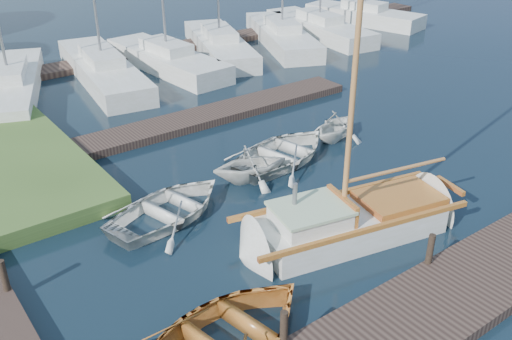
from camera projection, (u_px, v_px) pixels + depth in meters
ground at (256, 206)px, 16.72m from camera, size 160.00×160.00×0.00m
near_dock at (420, 315)px, 12.37m from camera, size 18.00×2.20×0.30m
far_dock at (199, 118)px, 22.35m from camera, size 14.00×1.60×0.30m
pontoon at (231, 38)px, 33.35m from camera, size 30.00×1.60×0.30m
mooring_post_1 at (284, 328)px, 11.25m from camera, size 0.16×0.16×0.80m
mooring_post_2 at (430, 249)px, 13.62m from camera, size 0.16×0.16×0.80m
mooring_post_4 at (4, 276)px, 12.71m from camera, size 0.16×0.16×0.80m
sailboat at (354, 223)px, 15.29m from camera, size 7.40×3.38×9.83m
dinghy at (225, 335)px, 11.42m from camera, size 4.94×3.92×0.92m
tender_a at (169, 205)px, 16.00m from camera, size 4.45×3.66×0.80m
tender_b at (250, 162)px, 17.89m from camera, size 2.88×2.64×1.28m
tender_c at (283, 150)px, 19.15m from camera, size 4.71×3.81×0.86m
tender_d at (336, 123)px, 20.73m from camera, size 2.84×2.64×1.23m
marina_boat_0 at (10, 84)px, 24.77m from camera, size 5.21×9.11×11.00m
marina_boat_1 at (103, 68)px, 26.80m from camera, size 3.56×9.71×10.10m
marina_boat_2 at (167, 58)px, 28.25m from camera, size 2.84×8.26×10.21m
marina_boat_3 at (220, 43)px, 30.68m from camera, size 4.90×8.75×12.33m
marina_boat_4 at (282, 34)px, 32.46m from camera, size 5.53×9.07×11.17m
marina_boat_5 at (319, 26)px, 34.14m from camera, size 3.16×8.78×11.59m
marina_boat_6 at (364, 14)px, 37.06m from camera, size 4.02×8.05×10.65m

